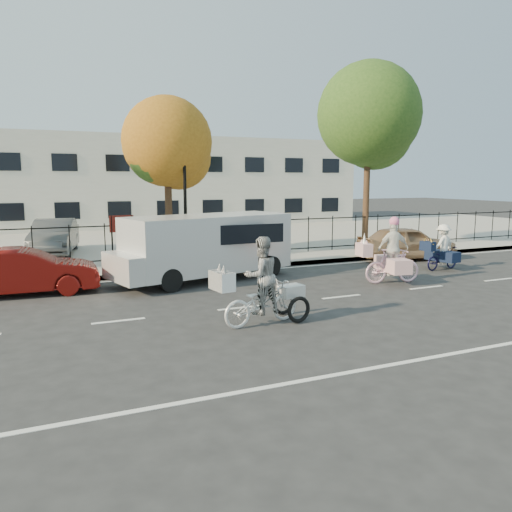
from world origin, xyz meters
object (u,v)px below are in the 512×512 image
gold_sedan (407,243)px  lot_car_c (54,237)px  lamppost (185,182)px  red_sedan (25,272)px  zebra_trike (261,291)px  unicorn_bike (392,259)px  white_van (205,244)px  bull_bike (442,252)px  lot_car_d (232,231)px

gold_sedan → lot_car_c: size_ratio=0.92×
lamppost → red_sedan: 6.72m
zebra_trike → unicorn_bike: 6.08m
white_van → lamppost: bearing=71.1°
lamppost → white_van: (-0.20, -3.00, -1.96)m
lamppost → bull_bike: (8.13, -4.64, -2.46)m
unicorn_bike → lot_car_d: bearing=22.1°
red_sedan → unicorn_bike: bearing=-101.6°
bull_bike → lot_car_d: bull_bike is taller
white_van → red_sedan: bearing=165.0°
zebra_trike → white_van: 5.34m
unicorn_bike → lot_car_c: unicorn_bike is taller
bull_bike → lot_car_c: bull_bike is taller
zebra_trike → lot_car_c: zebra_trike is taller
lot_car_c → lot_car_d: bearing=5.7°
unicorn_bike → lot_car_c: (-9.46, 9.82, 0.10)m
bull_bike → gold_sedan: size_ratio=0.45×
red_sedan → lot_car_c: (0.98, 6.99, 0.21)m
lot_car_c → zebra_trike: bearing=-62.6°
lot_car_c → lot_car_d: size_ratio=1.06×
zebra_trike → lot_car_d: zebra_trike is taller
red_sedan → lot_car_d: size_ratio=0.96×
lamppost → white_van: 3.59m
zebra_trike → unicorn_bike: bearing=-75.1°
zebra_trike → lot_car_d: (3.74, 11.76, 0.09)m
gold_sedan → lot_car_d: (-5.37, 5.75, 0.17)m
lamppost → white_van: bearing=-93.8°
red_sedan → lot_car_d: 10.78m
zebra_trike → lot_car_c: size_ratio=0.53×
bull_bike → lot_car_c: (-12.64, 8.63, 0.21)m
white_van → gold_sedan: 8.76m
red_sedan → gold_sedan: bearing=-83.6°
white_van → lot_car_c: white_van is taller
white_van → lot_car_d: size_ratio=1.52×
lamppost → red_sedan: lamppost is taller
lot_car_d → lot_car_c: bearing=-174.1°
zebra_trike → red_sedan: zebra_trike is taller
lamppost → bull_bike: size_ratio=2.40×
lot_car_c → red_sedan: bearing=-88.2°
lot_car_c → unicorn_bike: bearing=-36.3°
lamppost → unicorn_bike: lamppost is taller
lamppost → lot_car_c: 6.43m
zebra_trike → red_sedan: 7.22m
unicorn_bike → red_sedan: bearing=86.0°
lamppost → zebra_trike: bearing=-94.1°
red_sedan → lot_car_d: (8.64, 6.45, 0.20)m
bull_bike → gold_sedan: bull_bike is taller
red_sedan → gold_sedan: gold_sedan is taller
lamppost → lot_car_c: bearing=138.5°
gold_sedan → lamppost: bearing=82.8°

